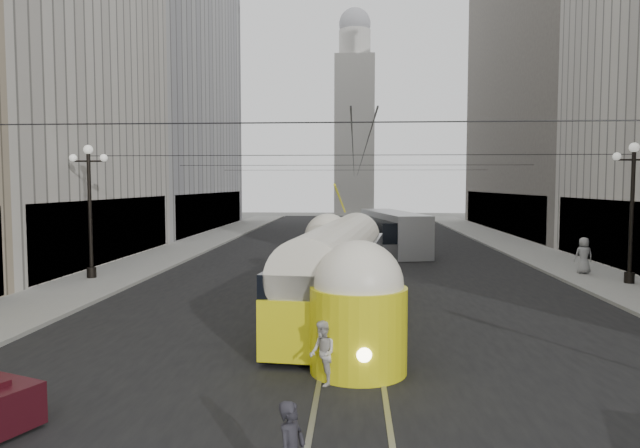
# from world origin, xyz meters

# --- Properties ---
(road) EXTENTS (20.00, 85.00, 0.02)m
(road) POSITION_xyz_m (0.00, 32.50, 0.00)
(road) COLOR black
(road) RESTS_ON ground
(sidewalk_left) EXTENTS (4.00, 72.00, 0.15)m
(sidewalk_left) POSITION_xyz_m (-12.00, 36.00, 0.07)
(sidewalk_left) COLOR gray
(sidewalk_left) RESTS_ON ground
(sidewalk_right) EXTENTS (4.00, 72.00, 0.15)m
(sidewalk_right) POSITION_xyz_m (12.00, 36.00, 0.07)
(sidewalk_right) COLOR gray
(sidewalk_right) RESTS_ON ground
(rail_left) EXTENTS (0.12, 85.00, 0.04)m
(rail_left) POSITION_xyz_m (-0.75, 32.50, 0.00)
(rail_left) COLOR gray
(rail_left) RESTS_ON ground
(rail_right) EXTENTS (0.12, 85.00, 0.04)m
(rail_right) POSITION_xyz_m (0.75, 32.50, 0.00)
(rail_right) COLOR gray
(rail_right) RESTS_ON ground
(building_left_far) EXTENTS (12.60, 28.60, 28.60)m
(building_left_far) POSITION_xyz_m (-19.99, 48.00, 14.31)
(building_left_far) COLOR #999999
(building_left_far) RESTS_ON ground
(building_right_far) EXTENTS (12.60, 32.60, 32.60)m
(building_right_far) POSITION_xyz_m (20.00, 48.00, 16.31)
(building_right_far) COLOR #514C47
(building_right_far) RESTS_ON ground
(distant_tower) EXTENTS (6.00, 6.00, 31.36)m
(distant_tower) POSITION_xyz_m (0.00, 80.00, 14.97)
(distant_tower) COLOR #B2AFA8
(distant_tower) RESTS_ON ground
(lamppost_left_mid) EXTENTS (1.86, 0.44, 6.37)m
(lamppost_left_mid) POSITION_xyz_m (-12.60, 18.00, 3.74)
(lamppost_left_mid) COLOR black
(lamppost_left_mid) RESTS_ON sidewalk_left
(lamppost_right_mid) EXTENTS (1.86, 0.44, 6.37)m
(lamppost_right_mid) POSITION_xyz_m (12.60, 18.00, 3.74)
(lamppost_right_mid) COLOR black
(lamppost_right_mid) RESTS_ON sidewalk_right
(catenary) EXTENTS (25.00, 72.00, 0.23)m
(catenary) POSITION_xyz_m (0.12, 31.49, 5.88)
(catenary) COLOR black
(catenary) RESTS_ON ground
(streetcar) EXTENTS (3.76, 15.22, 3.33)m
(streetcar) POSITION_xyz_m (-0.50, 11.69, 1.63)
(streetcar) COLOR yellow
(streetcar) RESTS_ON ground
(city_bus) EXTENTS (4.28, 11.13, 2.75)m
(city_bus) POSITION_xyz_m (2.72, 30.74, 1.50)
(city_bus) COLOR #A2A4A7
(city_bus) RESTS_ON ground
(sedan_white_far) EXTENTS (3.16, 4.90, 1.44)m
(sedan_white_far) POSITION_xyz_m (4.20, 41.20, 0.65)
(sedan_white_far) COLOR silver
(sedan_white_far) RESTS_ON ground
(sedan_dark_far) EXTENTS (2.11, 4.44, 1.36)m
(sedan_dark_far) POSITION_xyz_m (-2.59, 52.45, 0.62)
(sedan_dark_far) COLOR black
(sedan_dark_far) RESTS_ON ground
(pedestrian_crossing_b) EXTENTS (0.76, 0.87, 1.50)m
(pedestrian_crossing_b) POSITION_xyz_m (-0.66, 4.39, 0.75)
(pedestrian_crossing_b) COLOR beige
(pedestrian_crossing_b) RESTS_ON ground
(pedestrian_sidewalk_right) EXTENTS (0.92, 0.59, 1.84)m
(pedestrian_sidewalk_right) POSITION_xyz_m (11.62, 20.73, 1.07)
(pedestrian_sidewalk_right) COLOR gray
(pedestrian_sidewalk_right) RESTS_ON sidewalk_right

